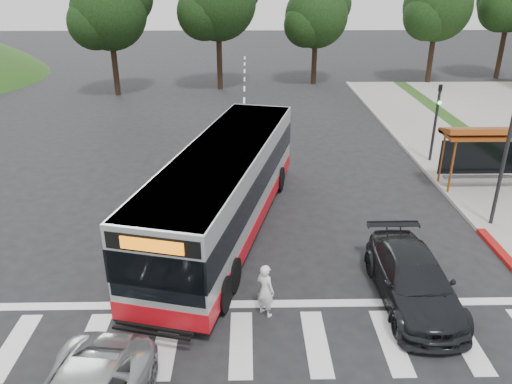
{
  "coord_description": "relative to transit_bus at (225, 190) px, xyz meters",
  "views": [
    {
      "loc": [
        0.2,
        -15.44,
        9.07
      ],
      "look_at": [
        0.51,
        1.29,
        1.6
      ],
      "focal_mm": 35.0,
      "sensor_mm": 36.0,
      "label": 1
    }
  ],
  "objects": [
    {
      "name": "ground",
      "position": [
        0.63,
        -1.43,
        -1.63
      ],
      "size": [
        140.0,
        140.0,
        0.0
      ],
      "primitive_type": "plane",
      "color": "black",
      "rests_on": "ground"
    },
    {
      "name": "sidewalk_east",
      "position": [
        11.63,
        6.57,
        -1.57
      ],
      "size": [
        4.0,
        40.0,
        0.12
      ],
      "primitive_type": "cube",
      "color": "gray",
      "rests_on": "ground"
    },
    {
      "name": "curb_east",
      "position": [
        9.63,
        6.57,
        -1.56
      ],
      "size": [
        0.3,
        40.0,
        0.15
      ],
      "primitive_type": "cube",
      "color": "#9E9991",
      "rests_on": "ground"
    },
    {
      "name": "crosswalk_ladder",
      "position": [
        0.63,
        -6.43,
        -1.63
      ],
      "size": [
        18.0,
        2.6,
        0.01
      ],
      "primitive_type": "cube",
      "color": "silver",
      "rests_on": "ground"
    },
    {
      "name": "bus_shelter",
      "position": [
        11.43,
        3.68,
        0.72
      ],
      "size": [
        4.2,
        1.6,
        2.86
      ],
      "color": "#984819",
      "rests_on": "sidewalk_east"
    },
    {
      "name": "traffic_signal_ne_tall",
      "position": [
        10.23,
        0.07,
        2.24
      ],
      "size": [
        0.18,
        0.37,
        6.5
      ],
      "color": "black",
      "rests_on": "ground"
    },
    {
      "name": "traffic_signal_ne_short",
      "position": [
        10.23,
        7.06,
        0.85
      ],
      "size": [
        0.18,
        0.37,
        4.0
      ],
      "color": "black",
      "rests_on": "ground"
    },
    {
      "name": "tree_ne_a",
      "position": [
        16.71,
        26.64,
        4.76
      ],
      "size": [
        6.16,
        5.74,
        9.3
      ],
      "color": "black",
      "rests_on": "parking_lot"
    },
    {
      "name": "tree_north_a",
      "position": [
        -1.29,
        24.64,
        5.29
      ],
      "size": [
        6.6,
        6.15,
        10.17
      ],
      "color": "black",
      "rests_on": "ground"
    },
    {
      "name": "tree_north_b",
      "position": [
        6.7,
        26.63,
        4.03
      ],
      "size": [
        5.72,
        5.33,
        8.43
      ],
      "color": "black",
      "rests_on": "ground"
    },
    {
      "name": "tree_north_c",
      "position": [
        -9.29,
        22.64,
        4.66
      ],
      "size": [
        6.16,
        5.74,
        9.3
      ],
      "color": "black",
      "rests_on": "ground"
    },
    {
      "name": "transit_bus",
      "position": [
        0.0,
        0.0,
        0.0
      ],
      "size": [
        5.73,
        12.93,
        3.27
      ],
      "primitive_type": null,
      "rotation": [
        0.0,
        0.0,
        -0.25
      ],
      "color": "#AFB2B4",
      "rests_on": "ground"
    },
    {
      "name": "pedestrian",
      "position": [
        1.31,
        -5.19,
        -0.81
      ],
      "size": [
        0.7,
        0.69,
        1.64
      ],
      "primitive_type": "imported",
      "rotation": [
        0.0,
        0.0,
        2.39
      ],
      "color": "white",
      "rests_on": "ground"
    },
    {
      "name": "dark_sedan",
      "position": [
        5.69,
        -4.63,
        -0.9
      ],
      "size": [
        2.09,
        5.04,
        1.46
      ],
      "primitive_type": "imported",
      "rotation": [
        0.0,
        0.0,
        0.01
      ],
      "color": "black",
      "rests_on": "ground"
    }
  ]
}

